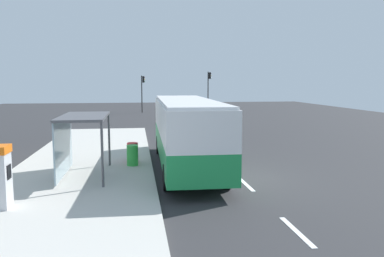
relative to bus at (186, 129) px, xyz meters
name	(u,v)px	position (x,y,z in m)	size (l,w,h in m)	color
ground_plane	(189,134)	(1.71, 11.76, -1.86)	(56.00, 92.00, 0.04)	#2D2D30
sidewalk_platform	(83,170)	(-4.69, -0.24, -1.75)	(6.20, 30.00, 0.18)	beige
lane_stripe_seg_0	(297,231)	(1.96, -8.24, -1.84)	(0.16, 2.20, 0.01)	silver
lane_stripe_seg_1	(245,184)	(1.96, -3.24, -1.84)	(0.16, 2.20, 0.01)	silver
lane_stripe_seg_2	(219,159)	(1.96, 1.76, -1.84)	(0.16, 2.20, 0.01)	silver
lane_stripe_seg_3	(203,144)	(1.96, 6.76, -1.84)	(0.16, 2.20, 0.01)	silver
lane_stripe_seg_4	(192,134)	(1.96, 11.76, -1.84)	(0.16, 2.20, 0.01)	silver
lane_stripe_seg_5	(184,127)	(1.96, 16.76, -1.84)	(0.16, 2.20, 0.01)	silver
lane_stripe_seg_6	(178,121)	(1.96, 21.76, -1.84)	(0.16, 2.20, 0.01)	silver
lane_stripe_seg_7	(173,117)	(1.96, 26.76, -1.84)	(0.16, 2.20, 0.01)	silver
bus	(186,129)	(0.00, 0.00, 0.00)	(2.72, 11.06, 3.21)	#1E8C47
white_van	(198,108)	(3.91, 21.02, -0.50)	(2.14, 5.25, 2.30)	white
sedan_near	(186,107)	(4.01, 30.89, -1.05)	(2.04, 4.49, 1.52)	#A51919
sedan_far	(180,104)	(4.01, 37.76, -1.05)	(1.92, 4.44, 1.52)	#195933
recycling_bin_green	(132,155)	(-2.49, 0.08, -1.19)	(0.52, 0.52, 0.95)	green
recycling_bin_red	(133,153)	(-2.49, 0.78, -1.19)	(0.52, 0.52, 0.95)	red
traffic_light_near_side	(209,86)	(7.21, 32.65, 1.66)	(0.49, 0.28, 5.29)	#2D2D2D
traffic_light_far_side	(143,88)	(-1.39, 33.45, 1.36)	(0.49, 0.28, 4.80)	#2D2D2D
bus_shelter	(76,130)	(-4.70, -1.65, 0.25)	(1.80, 4.00, 2.50)	#4C4C51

